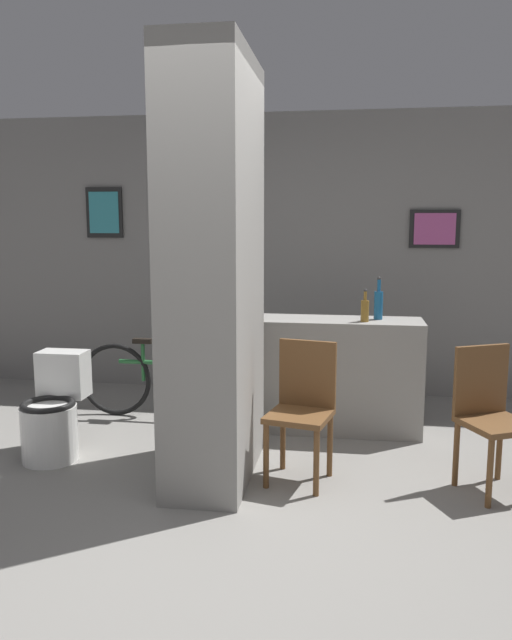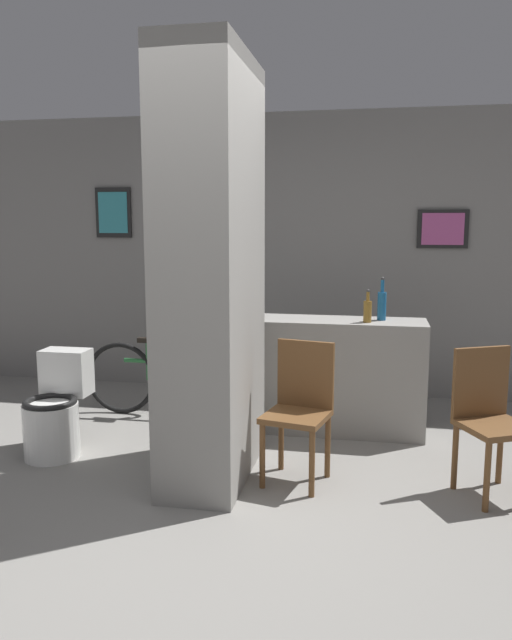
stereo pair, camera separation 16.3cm
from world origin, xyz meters
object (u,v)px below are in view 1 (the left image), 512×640
toilet (53,415)px  bottle_tall (378,304)px  bicycle (173,380)px  chair_near_pillar (302,405)px  chair_by_doorway (490,412)px

toilet → bottle_tall: bearing=22.5°
bicycle → chair_near_pillar: bearing=-42.6°
chair_near_pillar → bottle_tall: size_ratio=2.66×
chair_by_doorway → bottle_tall: bottle_tall is taller
toilet → chair_by_doorway: 2.86m
toilet → chair_near_pillar: size_ratio=0.81×
bottle_tall → chair_near_pillar: bearing=-115.9°
bicycle → chair_by_doorway: bearing=-24.7°
toilet → bicycle: 1.12m
chair_near_pillar → chair_by_doorway: size_ratio=1.00×
chair_by_doorway → bicycle: chair_by_doorway is taller
toilet → bottle_tall: 2.50m
bicycle → bottle_tall: bottle_tall is taller
chair_near_pillar → bottle_tall: (0.50, 1.02, 0.52)m
chair_by_doorway → bottle_tall: 1.30m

